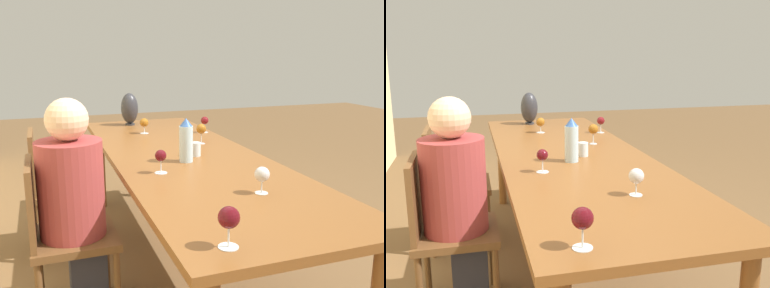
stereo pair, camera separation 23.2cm
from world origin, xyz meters
TOP-DOWN VIEW (x-y plane):
  - ground_plane at (0.00, 0.00)m, footprint 14.00×14.00m
  - dining_table at (0.00, 0.00)m, footprint 2.85×0.92m
  - water_bottle at (-0.16, 0.04)m, footprint 0.08×0.08m
  - water_tumbler at (-0.05, -0.06)m, footprint 0.07×0.07m
  - vase at (1.19, 0.11)m, footprint 0.15×0.15m
  - wine_glass_0 at (-0.34, 0.25)m, footprint 0.07×0.07m
  - wine_glass_1 at (-0.82, -0.10)m, footprint 0.07×0.07m
  - wine_glass_2 at (-1.28, 0.27)m, footprint 0.08×0.08m
  - wine_glass_3 at (0.65, -0.39)m, footprint 0.06×0.06m
  - wine_glass_4 at (0.27, -0.21)m, footprint 0.07×0.07m
  - wine_glass_5 at (0.77, 0.08)m, footprint 0.07×0.07m
  - chair_near at (-0.29, 0.79)m, footprint 0.44×0.44m
  - chair_far at (0.55, 0.79)m, footprint 0.44×0.44m
  - person_near at (-0.29, 0.71)m, footprint 0.34×0.34m

SIDE VIEW (x-z plane):
  - ground_plane at x=0.00m, z-range 0.00..0.00m
  - chair_near at x=-0.29m, z-range 0.05..0.93m
  - chair_far at x=0.55m, z-range 0.05..0.93m
  - person_near at x=-0.29m, z-range 0.05..1.24m
  - dining_table at x=0.00m, z-range 0.32..1.09m
  - water_tumbler at x=-0.05m, z-range 0.77..0.86m
  - wine_glass_5 at x=0.77m, z-range 0.79..0.92m
  - wine_glass_1 at x=-0.82m, z-range 0.80..0.92m
  - wine_glass_0 at x=-0.34m, z-range 0.80..0.93m
  - wine_glass_3 at x=0.65m, z-range 0.80..0.93m
  - wine_glass_2 at x=-1.28m, z-range 0.80..0.95m
  - wine_glass_4 at x=0.27m, z-range 0.80..0.95m
  - water_bottle at x=-0.16m, z-range 0.77..1.03m
  - vase at x=1.19m, z-range 0.78..1.06m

